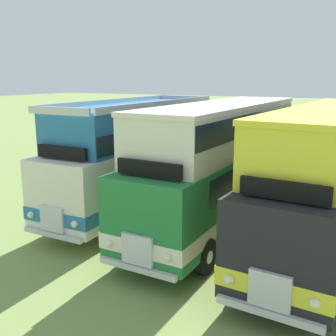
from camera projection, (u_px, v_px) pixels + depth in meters
ground_plane at (323, 241)px, 13.58m from camera, size 200.00×200.00×0.00m
bus_first_in_row at (138, 153)px, 16.62m from camera, size 2.68×10.04×4.52m
bus_second_in_row at (222, 159)px, 14.80m from camera, size 2.77×11.24×4.49m
bus_third_in_row at (329, 171)px, 12.90m from camera, size 3.20×11.71×4.49m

